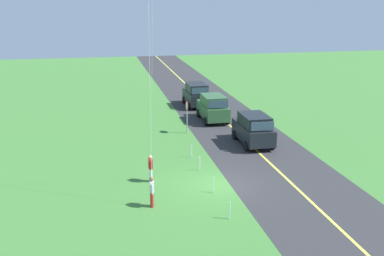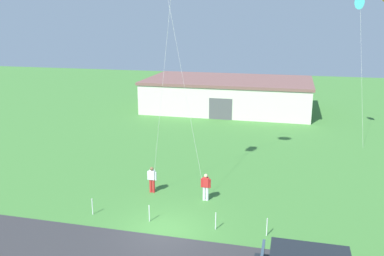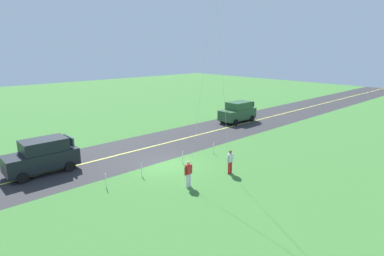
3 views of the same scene
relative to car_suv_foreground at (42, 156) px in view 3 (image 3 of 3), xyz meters
name	(u,v)px [view 3 (image 3 of 3)]	position (x,y,z in m)	size (l,w,h in m)	color
ground_plane	(165,165)	(-6.77, 4.21, -1.20)	(120.00, 120.00, 0.10)	#3D7533
asphalt_road	(134,151)	(-6.77, 0.21, -1.15)	(120.00, 7.00, 0.00)	#2D2D30
road_centre_stripe	(134,151)	(-6.77, 0.21, -1.15)	(120.00, 0.16, 0.00)	#E5E04C
car_suv_foreground	(42,156)	(0.00, 0.00, 0.00)	(4.40, 2.12, 2.24)	black
car_parked_west_far	(238,112)	(-20.81, -0.77, 0.00)	(4.40, 2.12, 2.24)	#2D5633
person_adult_near	(230,161)	(-8.87, 8.39, -0.29)	(0.58, 0.22, 1.60)	red
person_adult_companion	(188,173)	(-5.54, 8.06, -0.29)	(0.58, 0.22, 1.60)	silver
fence_post_0	(214,148)	(-10.99, 4.91, -0.70)	(0.05, 0.05, 0.90)	silver
fence_post_1	(183,157)	(-7.81, 4.91, -0.70)	(0.05, 0.05, 0.90)	silver
fence_post_2	(142,170)	(-4.37, 4.91, -0.70)	(0.05, 0.05, 0.90)	silver
fence_post_3	(106,181)	(-1.89, 4.91, -0.70)	(0.05, 0.05, 0.90)	silver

